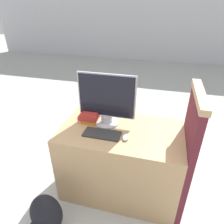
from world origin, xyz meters
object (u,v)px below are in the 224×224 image
(monitor, at_px, (107,101))
(book_stack, at_px, (92,114))
(mouse, at_px, (126,137))
(backpack, at_px, (46,215))
(keyboard, at_px, (102,134))

(monitor, xyz_separation_m, book_stack, (-0.17, 0.04, -0.19))
(mouse, xyz_separation_m, backpack, (-0.58, -0.51, -0.57))
(keyboard, xyz_separation_m, mouse, (0.22, -0.01, 0.01))
(keyboard, height_order, book_stack, book_stack)
(monitor, height_order, backpack, monitor)
(keyboard, bearing_deg, backpack, -124.72)
(keyboard, distance_m, mouse, 0.22)
(mouse, bearing_deg, book_stack, 148.70)
(book_stack, bearing_deg, monitor, -14.18)
(keyboard, distance_m, book_stack, 0.30)
(backpack, bearing_deg, keyboard, 55.28)
(book_stack, relative_size, backpack, 0.66)
(keyboard, bearing_deg, monitor, 92.99)
(keyboard, relative_size, book_stack, 1.24)
(mouse, bearing_deg, backpack, -138.45)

